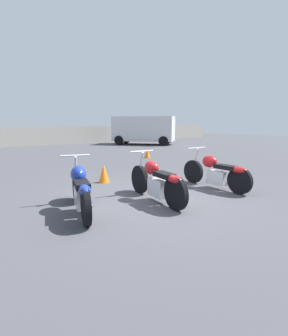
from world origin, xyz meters
TOP-DOWN VIEW (x-y plane):
  - ground_plane at (0.00, 0.00)m, footprint 60.00×60.00m
  - fence_back at (0.00, 15.66)m, footprint 40.00×0.04m
  - motorcycle_slot_0 at (-1.67, 0.20)m, footprint 0.82×2.04m
  - motorcycle_slot_1 at (-0.06, -0.12)m, footprint 0.60×2.11m
  - motorcycle_slot_2 at (1.88, -0.18)m, footprint 0.65×2.13m
  - parked_van at (8.72, 11.94)m, footprint 4.38×4.79m
  - traffic_cone_near at (-0.10, 2.18)m, footprint 0.30×0.30m
  - traffic_cone_far at (4.13, 5.58)m, footprint 0.29×0.29m

SIDE VIEW (x-z plane):
  - ground_plane at x=0.00m, z-range 0.00..0.00m
  - traffic_cone_far at x=4.13m, z-range 0.00..0.49m
  - traffic_cone_near at x=-0.10m, z-range 0.00..0.52m
  - motorcycle_slot_2 at x=1.88m, z-range -0.08..0.93m
  - motorcycle_slot_1 at x=-0.06m, z-range -0.08..0.96m
  - motorcycle_slot_0 at x=-1.67m, z-range -0.06..0.97m
  - fence_back at x=0.00m, z-range 0.00..1.39m
  - parked_van at x=8.72m, z-range 0.12..2.25m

